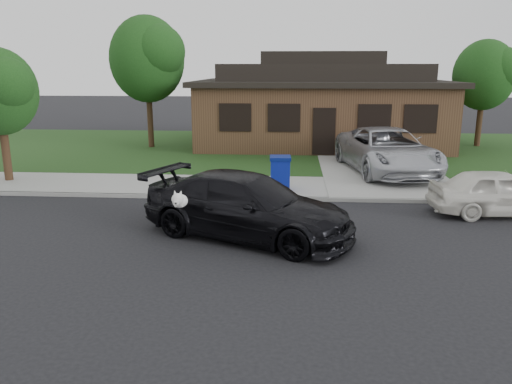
# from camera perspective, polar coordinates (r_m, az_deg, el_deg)

# --- Properties ---
(ground) EXTENTS (120.00, 120.00, 0.00)m
(ground) POSITION_cam_1_polar(r_m,az_deg,el_deg) (12.48, -8.03, -4.92)
(ground) COLOR black
(ground) RESTS_ON ground
(sidewalk) EXTENTS (60.00, 3.00, 0.12)m
(sidewalk) POSITION_cam_1_polar(r_m,az_deg,el_deg) (17.19, -4.59, 0.67)
(sidewalk) COLOR gray
(sidewalk) RESTS_ON ground
(curb) EXTENTS (60.00, 0.12, 0.12)m
(curb) POSITION_cam_1_polar(r_m,az_deg,el_deg) (15.76, -5.40, -0.59)
(curb) COLOR gray
(curb) RESTS_ON ground
(lawn) EXTENTS (60.00, 13.00, 0.13)m
(lawn) POSITION_cam_1_polar(r_m,az_deg,el_deg) (24.98, -1.83, 4.93)
(lawn) COLOR #193814
(lawn) RESTS_ON ground
(driveway) EXTENTS (4.50, 13.00, 0.14)m
(driveway) POSITION_cam_1_polar(r_m,az_deg,el_deg) (22.15, 13.00, 3.41)
(driveway) COLOR gray
(driveway) RESTS_ON ground
(sedan) EXTENTS (5.71, 4.13, 1.54)m
(sedan) POSITION_cam_1_polar(r_m,az_deg,el_deg) (12.07, -1.01, -1.62)
(sedan) COLOR black
(sedan) RESTS_ON ground
(minivan) EXTENTS (3.70, 6.32, 1.65)m
(minivan) POSITION_cam_1_polar(r_m,az_deg,el_deg) (19.65, 14.73, 4.64)
(minivan) COLOR #B7B8BF
(minivan) RESTS_ON driveway
(white_compact) EXTENTS (3.87, 1.72, 1.29)m
(white_compact) POSITION_cam_1_polar(r_m,az_deg,el_deg) (15.45, 26.12, -0.05)
(white_compact) COLOR silver
(white_compact) RESTS_ON ground
(recycling_bin) EXTENTS (0.70, 0.74, 1.12)m
(recycling_bin) POSITION_cam_1_polar(r_m,az_deg,el_deg) (16.27, 2.77, 2.18)
(recycling_bin) COLOR navy
(recycling_bin) RESTS_ON sidewalk
(house) EXTENTS (12.60, 8.60, 4.65)m
(house) POSITION_cam_1_polar(r_m,az_deg,el_deg) (26.63, 7.32, 9.88)
(house) COLOR #422B1C
(house) RESTS_ON ground
(tree_0) EXTENTS (3.78, 3.60, 6.34)m
(tree_0) POSITION_cam_1_polar(r_m,az_deg,el_deg) (25.37, -12.06, 14.79)
(tree_0) COLOR #332114
(tree_0) RESTS_ON ground
(tree_1) EXTENTS (3.15, 3.00, 5.25)m
(tree_1) POSITION_cam_1_polar(r_m,az_deg,el_deg) (27.63, 25.00, 12.14)
(tree_1) COLOR #332114
(tree_1) RESTS_ON ground
(tree_2) EXTENTS (2.73, 2.60, 4.59)m
(tree_2) POSITION_cam_1_polar(r_m,az_deg,el_deg) (19.41, -27.20, 10.30)
(tree_2) COLOR #332114
(tree_2) RESTS_ON ground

